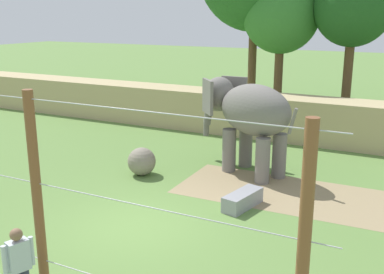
# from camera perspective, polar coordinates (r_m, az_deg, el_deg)

# --- Properties ---
(ground_plane) EXTENTS (120.00, 120.00, 0.00)m
(ground_plane) POSITION_cam_1_polar(r_m,az_deg,el_deg) (12.17, -6.92, -10.73)
(ground_plane) COLOR #5B7F3D
(dirt_patch) EXTENTS (6.36, 3.11, 0.01)m
(dirt_patch) POSITION_cam_1_polar(r_m,az_deg,el_deg) (14.40, 11.02, -6.71)
(dirt_patch) COLOR #937F5B
(dirt_patch) RESTS_ON ground
(embankment_wall) EXTENTS (36.00, 1.80, 1.82)m
(embankment_wall) POSITION_cam_1_polar(r_m,az_deg,el_deg) (20.65, 8.80, 2.64)
(embankment_wall) COLOR tan
(embankment_wall) RESTS_ON ground
(elephant) EXTENTS (3.92, 2.64, 3.10)m
(elephant) POSITION_cam_1_polar(r_m,az_deg,el_deg) (15.54, 6.85, 2.97)
(elephant) COLOR slate
(elephant) RESTS_ON ground
(enrichment_ball) EXTENTS (0.94, 0.94, 0.94)m
(enrichment_ball) POSITION_cam_1_polar(r_m,az_deg,el_deg) (15.59, -6.18, -3.00)
(enrichment_ball) COLOR gray
(enrichment_ball) RESTS_ON ground
(cable_fence) EXTENTS (10.96, 0.19, 3.98)m
(cable_fence) POSITION_cam_1_polar(r_m,az_deg,el_deg) (9.07, -18.71, -6.88)
(cable_fence) COLOR brown
(cable_fence) RESTS_ON ground
(zookeeper) EXTENTS (0.33, 0.59, 1.67)m
(zookeeper) POSITION_cam_1_polar(r_m,az_deg,el_deg) (9.01, -20.36, -14.75)
(zookeeper) COLOR #33384C
(zookeeper) RESTS_ON ground
(feed_trough) EXTENTS (0.78, 1.47, 0.44)m
(feed_trough) POSITION_cam_1_polar(r_m,az_deg,el_deg) (13.14, 6.22, -7.65)
(feed_trough) COLOR gray
(feed_trough) RESTS_ON ground
(tree_behind_wall) EXTENTS (3.70, 3.70, 7.57)m
(tree_behind_wall) POSITION_cam_1_polar(r_m,az_deg,el_deg) (23.67, 19.17, 14.93)
(tree_behind_wall) COLOR brown
(tree_behind_wall) RESTS_ON ground
(tree_right_of_centre) EXTENTS (3.88, 3.88, 7.32)m
(tree_right_of_centre) POSITION_cam_1_polar(r_m,az_deg,el_deg) (24.40, 10.88, 14.67)
(tree_right_of_centre) COLOR brown
(tree_right_of_centre) RESTS_ON ground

